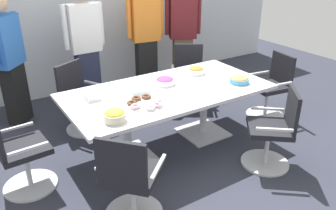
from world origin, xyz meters
TOP-DOWN VIEW (x-y plane):
  - ground_plane at (0.00, 0.00)m, footprint 10.00×10.00m
  - back_wall at (0.00, 2.40)m, footprint 8.00×0.10m
  - conference_table at (0.00, 0.00)m, footprint 2.40×1.20m
  - office_chair_0 at (-0.97, -0.90)m, footprint 0.76×0.76m
  - office_chair_1 at (0.76, -0.98)m, footprint 0.76×0.76m
  - office_chair_2 at (1.70, -0.09)m, footprint 0.62×0.62m
  - office_chair_3 at (0.96, 0.91)m, footprint 0.75×0.75m
  - office_chair_4 at (-0.74, 0.99)m, footprint 0.73×0.73m
  - office_chair_5 at (-1.70, 0.08)m, footprint 0.57×0.57m
  - person_standing_0 at (-1.41, 1.68)m, footprint 0.46×0.51m
  - person_standing_1 at (-0.37, 1.65)m, footprint 0.61×0.24m
  - person_standing_2 at (0.62, 1.63)m, footprint 0.62×0.28m
  - person_standing_3 at (1.33, 1.60)m, footprint 0.59×0.38m
  - snack_bowl_chips_yellow at (-0.85, -0.39)m, footprint 0.22×0.22m
  - snack_bowl_cookies at (0.85, -0.29)m, footprint 0.24×0.24m
  - snack_bowl_pretzels at (0.61, 0.27)m, footprint 0.22×0.22m
  - snack_bowl_candy_mix at (0.06, 0.16)m, footprint 0.24×0.24m
  - donut_platter at (-0.43, -0.22)m, footprint 0.39×0.39m
  - plate_stack at (-0.31, 0.12)m, footprint 0.24×0.24m
  - napkin_pile at (-0.85, 0.20)m, footprint 0.15×0.15m

SIDE VIEW (x-z plane):
  - ground_plane at x=0.00m, z-range -0.01..0.00m
  - office_chair_0 at x=-0.97m, z-range -0.05..0.86m
  - office_chair_1 at x=0.76m, z-range -0.05..0.86m
  - office_chair_2 at x=1.70m, z-range -0.05..0.86m
  - office_chair_3 at x=0.96m, z-range -0.05..0.86m
  - office_chair_4 at x=-0.74m, z-range -0.05..0.86m
  - office_chair_5 at x=-1.70m, z-range -0.05..0.86m
  - conference_table at x=0.00m, z-range 0.25..1.00m
  - donut_platter at x=-0.43m, z-range 0.75..0.79m
  - plate_stack at x=-0.31m, z-range 0.75..0.80m
  - napkin_pile at x=-0.85m, z-range 0.75..0.83m
  - snack_bowl_cookies at x=0.85m, z-range 0.75..0.83m
  - snack_bowl_candy_mix at x=0.06m, z-range 0.75..0.84m
  - snack_bowl_pretzels at x=0.61m, z-range 0.75..0.84m
  - snack_bowl_chips_yellow at x=-0.85m, z-range 0.75..0.87m
  - person_standing_0 at x=-1.41m, z-range 0.04..1.78m
  - person_standing_3 at x=1.33m, z-range 0.04..1.83m
  - person_standing_1 at x=-0.37m, z-range 0.05..1.87m
  - person_standing_2 at x=0.62m, z-range 0.05..1.93m
  - back_wall at x=0.00m, z-range 0.00..2.80m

